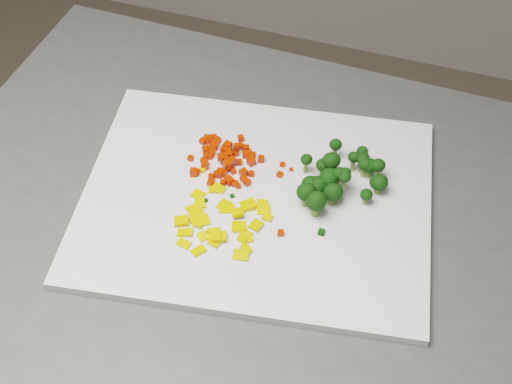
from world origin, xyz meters
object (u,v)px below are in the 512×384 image
(carrot_pile, at_px, (226,154))
(pepper_pile, at_px, (222,219))
(broccoli_pile, at_px, (341,173))
(cutting_board, at_px, (256,200))

(carrot_pile, relative_size, pepper_pile, 0.86)
(carrot_pile, height_order, broccoli_pile, broccoli_pile)
(cutting_board, relative_size, pepper_pile, 3.88)
(cutting_board, xyz_separation_m, broccoli_pile, (0.10, 0.05, 0.04))
(pepper_pile, bearing_deg, cutting_board, 63.37)
(broccoli_pile, bearing_deg, pepper_pile, -140.38)
(carrot_pile, bearing_deg, pepper_pile, -73.51)
(carrot_pile, xyz_separation_m, pepper_pile, (0.03, -0.11, -0.01))
(carrot_pile, bearing_deg, broccoli_pile, 1.01)
(cutting_board, height_order, carrot_pile, carrot_pile)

